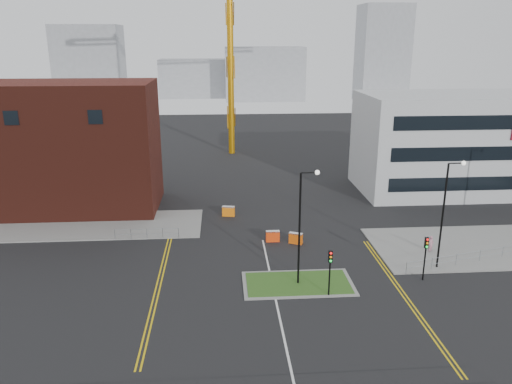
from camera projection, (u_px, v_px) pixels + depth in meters
The scene contains 26 objects.
ground at pixel (286, 345), 31.18m from camera, with size 200.00×200.00×0.00m, color black.
pavement_left at pixel (63, 226), 50.78m from camera, with size 28.00×8.00×0.12m, color slate.
pavement_right at pixel (503, 246), 46.00m from camera, with size 24.00×10.00×0.12m, color slate.
island_kerb at pixel (298, 284), 38.93m from camera, with size 8.60×4.60×0.08m, color slate.
grass_island at pixel (298, 283), 38.93m from camera, with size 8.00×4.00×0.12m, color #2B501A.
brick_building at pixel (45, 149), 54.29m from camera, with size 24.20×10.07×14.24m.
office_block at pixel (462, 143), 61.66m from camera, with size 25.00×12.20×12.00m.
streetlamp_island at pixel (303, 219), 37.36m from camera, with size 1.46×0.36×9.18m.
streetlamp_right_near at pixel (446, 207), 40.08m from camera, with size 1.46×0.36×9.18m.
traffic_light_island at pixel (330, 264), 36.40m from camera, with size 0.28×0.33×3.65m.
traffic_light_right at pixel (426, 250), 38.85m from camera, with size 0.28×0.33×3.65m.
railing_left at pixel (147, 232), 47.37m from camera, with size 6.05×0.05×1.10m.
railing_right at pixel (503, 250), 43.31m from camera, with size 19.05×5.05×1.10m.
centre_line at pixel (282, 327), 33.09m from camera, with size 0.15×30.00×0.01m, color silver.
yellow_left_a at pixel (159, 277), 40.10m from camera, with size 0.12×24.00×0.01m, color gold.
yellow_left_b at pixel (163, 277), 40.12m from camera, with size 0.12×24.00×0.01m, color gold.
yellow_right_a at pixel (401, 293), 37.54m from camera, with size 0.12×20.00×0.01m, color gold.
yellow_right_b at pixel (404, 293), 37.57m from camera, with size 0.12×20.00×0.01m, color gold.
skyline_a at pixel (90, 66), 139.61m from camera, with size 18.00×12.00×22.00m, color gray.
skyline_b at pixel (264, 74), 153.42m from camera, with size 24.00×12.00×16.00m, color gray.
skyline_c at pixel (382, 54), 149.26m from camera, with size 14.00×12.00×28.00m, color gray.
skyline_d at pixel (207, 78), 162.32m from camera, with size 30.00×12.00×12.00m, color gray.
pedestrian at pixel (431, 244), 44.43m from camera, with size 0.58×0.38×1.59m, color #BB798E.
barrier_left at pixel (228, 211), 53.67m from camera, with size 1.38×0.68×1.11m.
barrier_mid at pixel (296, 238), 46.47m from camera, with size 1.31×0.90×1.06m.
barrier_right at pixel (273, 236), 46.95m from camera, with size 1.28×0.46×1.07m.
Camera 1 is at (-3.76, -26.77, 18.35)m, focal length 35.00 mm.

